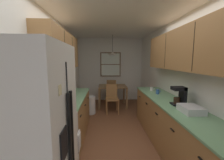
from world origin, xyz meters
TOP-DOWN VIEW (x-y plane):
  - ground_plane at (0.00, 1.00)m, footprint 12.00×12.00m
  - wall_left at (-1.35, 1.00)m, footprint 0.10×9.00m
  - wall_right at (1.35, 1.00)m, footprint 0.10×9.00m
  - wall_back at (0.00, 3.65)m, footprint 4.40×0.10m
  - ceiling_slab at (0.00, 1.00)m, footprint 4.40×9.00m
  - refrigerator at (-0.93, -1.28)m, footprint 0.76×0.73m
  - stove_range at (-0.99, -0.57)m, footprint 0.66×0.64m
  - microwave_over_range at (-1.11, -0.57)m, footprint 0.39×0.63m
  - counter_left at (-1.00, 0.69)m, footprint 0.64×1.88m
  - upper_cabinets_left at (-1.14, 0.64)m, footprint 0.33×1.96m
  - counter_right at (1.00, 0.10)m, footprint 0.64×3.16m
  - upper_cabinets_right at (1.14, 0.05)m, footprint 0.33×2.84m
  - dining_table at (0.03, 2.73)m, footprint 0.99×0.79m
  - dining_chair_near at (-0.02, 2.13)m, footprint 0.42×0.42m
  - dining_chair_far at (0.03, 3.33)m, footprint 0.44×0.44m
  - pendant_light at (0.03, 2.73)m, footprint 0.31×0.31m
  - back_window at (0.00, 3.58)m, footprint 0.83×0.05m
  - trash_bin at (-0.70, 2.03)m, footprint 0.30×0.30m
  - storage_canister at (-1.00, -0.03)m, footprint 0.13×0.13m
  - dish_towel at (-0.64, -0.41)m, footprint 0.02×0.16m
  - coffee_maker at (1.05, -0.02)m, footprint 0.22×0.18m
  - mug_by_coffeemaker at (0.97, 0.82)m, footprint 0.11×0.08m
  - mug_spare at (0.95, 1.17)m, footprint 0.11×0.08m
  - dish_rack at (1.03, -0.39)m, footprint 0.28×0.34m

SIDE VIEW (x-z plane):
  - ground_plane at x=0.00m, z-range 0.00..0.00m
  - trash_bin at x=-0.70m, z-range 0.00..0.55m
  - counter_right at x=1.00m, z-range 0.00..0.90m
  - counter_left at x=-1.00m, z-range 0.00..0.90m
  - stove_range at x=-0.99m, z-range -0.08..1.02m
  - dish_towel at x=-0.64m, z-range 0.38..0.62m
  - dining_chair_near at x=-0.02m, z-range 0.05..0.95m
  - dining_chair_far at x=0.03m, z-range 0.05..0.95m
  - dining_table at x=0.03m, z-range 0.26..1.02m
  - refrigerator at x=-0.93m, z-range 0.00..1.81m
  - mug_spare at x=0.95m, z-range 0.90..0.99m
  - dish_rack at x=1.03m, z-range 0.90..1.00m
  - mug_by_coffeemaker at x=0.97m, z-range 0.90..1.01m
  - storage_canister at x=-1.00m, z-range 0.90..1.06m
  - coffee_maker at x=1.05m, z-range 0.91..1.23m
  - wall_left at x=-1.35m, z-range 0.00..2.55m
  - wall_right at x=1.35m, z-range 0.00..2.55m
  - wall_back at x=0.00m, z-range 0.00..2.55m
  - back_window at x=0.00m, z-range 1.01..1.99m
  - microwave_over_range at x=-1.11m, z-range 1.48..1.82m
  - upper_cabinets_right at x=1.14m, z-range 1.50..2.23m
  - upper_cabinets_left at x=-1.14m, z-range 1.50..2.23m
  - pendant_light at x=0.03m, z-range 1.56..2.26m
  - ceiling_slab at x=0.00m, z-range 2.55..2.63m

